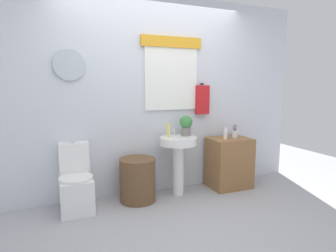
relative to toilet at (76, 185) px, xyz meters
name	(u,v)px	position (x,y,z in m)	size (l,w,h in m)	color
ground_plane	(190,227)	(1.04, -0.89, -0.29)	(8.00, 8.00, 0.00)	#A3A3A8
back_wall	(153,96)	(1.05, 0.26, 1.01)	(4.40, 0.18, 2.60)	silver
toilet	(76,185)	(0.00, 0.00, 0.00)	(0.38, 0.51, 0.79)	white
laundry_hamper	(138,180)	(0.73, -0.04, -0.02)	(0.45, 0.45, 0.54)	brown
pedestal_sink	(178,152)	(1.29, -0.04, 0.28)	(0.49, 0.49, 0.78)	white
faucet	(175,132)	(1.29, 0.08, 0.53)	(0.03, 0.03, 0.10)	silver
wooden_cabinet	(229,163)	(2.08, -0.04, 0.06)	(0.57, 0.44, 0.71)	olive
soap_bottle	(168,130)	(1.17, 0.01, 0.57)	(0.05, 0.05, 0.18)	#DBD166
potted_plant	(186,124)	(1.43, 0.02, 0.63)	(0.17, 0.17, 0.27)	slate
lotion_bottle	(225,133)	(1.98, -0.08, 0.49)	(0.05, 0.05, 0.16)	white
toothbrush_cup	(235,134)	(2.18, -0.02, 0.47)	(0.08, 0.08, 0.19)	silver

